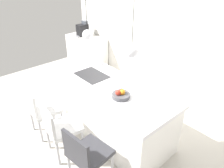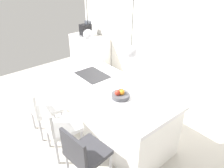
# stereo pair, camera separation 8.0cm
# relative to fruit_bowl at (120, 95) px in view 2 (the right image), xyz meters

# --- Properties ---
(floor) EXTENTS (6.60, 6.60, 0.00)m
(floor) POSITION_rel_fruit_bowl_xyz_m (-0.40, 0.10, -0.94)
(floor) COLOR #BCB7AD
(floor) RESTS_ON ground
(back_wall) EXTENTS (6.00, 0.10, 2.60)m
(back_wall) POSITION_rel_fruit_bowl_xyz_m (-0.40, 1.75, 0.36)
(back_wall) COLOR silver
(back_wall) RESTS_ON ground
(kitchen_island) EXTENTS (2.30, 0.94, 0.89)m
(kitchen_island) POSITION_rel_fruit_bowl_xyz_m (-0.40, 0.10, -0.49)
(kitchen_island) COLOR white
(kitchen_island) RESTS_ON ground
(sink_basin) EXTENTS (0.56, 0.40, 0.02)m
(sink_basin) POSITION_rel_fruit_bowl_xyz_m (-0.82, 0.10, -0.05)
(sink_basin) COLOR #2D2D30
(sink_basin) RESTS_ON kitchen_island
(faucet) EXTENTS (0.02, 0.17, 0.22)m
(faucet) POSITION_rel_fruit_bowl_xyz_m (-0.82, 0.31, 0.10)
(faucet) COLOR silver
(faucet) RESTS_ON kitchen_island
(fruit_bowl) EXTENTS (0.26, 0.26, 0.13)m
(fruit_bowl) POSITION_rel_fruit_bowl_xyz_m (0.00, 0.00, 0.00)
(fruit_bowl) COLOR #4C4C51
(fruit_bowl) RESTS_ON kitchen_island
(side_counter) EXTENTS (1.10, 0.60, 0.83)m
(side_counter) POSITION_rel_fruit_bowl_xyz_m (-2.80, 1.38, -0.52)
(side_counter) COLOR white
(side_counter) RESTS_ON ground
(coffee_machine) EXTENTS (0.20, 0.35, 0.38)m
(coffee_machine) POSITION_rel_fruit_bowl_xyz_m (-2.94, 1.38, 0.05)
(coffee_machine) COLOR black
(coffee_machine) RESTS_ON side_counter
(chair_near) EXTENTS (0.46, 0.46, 0.86)m
(chair_near) POSITION_rel_fruit_bowl_xyz_m (-1.04, -0.78, -0.44)
(chair_near) COLOR silver
(chair_near) RESTS_ON ground
(chair_middle) EXTENTS (0.49, 0.50, 0.85)m
(chair_middle) POSITION_rel_fruit_bowl_xyz_m (-0.45, -0.78, -0.44)
(chair_middle) COLOR silver
(chair_middle) RESTS_ON ground
(chair_far) EXTENTS (0.51, 0.51, 0.87)m
(chair_far) POSITION_rel_fruit_bowl_xyz_m (0.21, -0.78, -0.43)
(chair_far) COLOR #333338
(chair_far) RESTS_ON ground
(pendant_light_left) EXTENTS (0.17, 0.17, 0.77)m
(pendant_light_left) POSITION_rel_fruit_bowl_xyz_m (-0.88, 0.10, 0.64)
(pendant_light_left) COLOR silver
(pendant_light_right) EXTENTS (0.17, 0.17, 0.77)m
(pendant_light_right) POSITION_rel_fruit_bowl_xyz_m (0.07, 0.10, 0.64)
(pendant_light_right) COLOR silver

